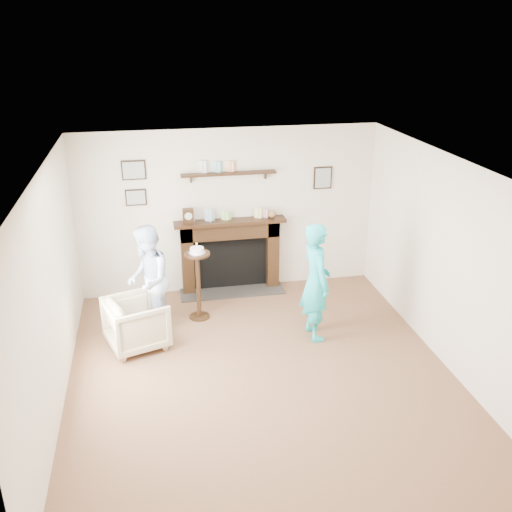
{
  "coord_description": "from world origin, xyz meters",
  "views": [
    {
      "loc": [
        -1.16,
        -5.62,
        3.89
      ],
      "look_at": [
        0.11,
        0.9,
        1.16
      ],
      "focal_mm": 40.0,
      "sensor_mm": 36.0,
      "label": 1
    }
  ],
  "objects_px": {
    "man": "(152,330)",
    "armchair": "(139,345)",
    "pedestal_table": "(198,272)",
    "woman": "(313,335)"
  },
  "relations": [
    {
      "from": "man",
      "to": "pedestal_table",
      "type": "xyz_separation_m",
      "value": [
        0.68,
        0.23,
        0.7
      ]
    },
    {
      "from": "armchair",
      "to": "woman",
      "type": "height_order",
      "value": "woman"
    },
    {
      "from": "pedestal_table",
      "to": "armchair",
      "type": "bearing_deg",
      "value": -144.49
    },
    {
      "from": "armchair",
      "to": "pedestal_table",
      "type": "relative_size",
      "value": 0.64
    },
    {
      "from": "man",
      "to": "pedestal_table",
      "type": "bearing_deg",
      "value": 112.31
    },
    {
      "from": "armchair",
      "to": "woman",
      "type": "xyz_separation_m",
      "value": [
        2.31,
        -0.18,
        0.0
      ]
    },
    {
      "from": "armchair",
      "to": "man",
      "type": "xyz_separation_m",
      "value": [
        0.18,
        0.38,
        0.0
      ]
    },
    {
      "from": "man",
      "to": "pedestal_table",
      "type": "distance_m",
      "value": 1.0
    },
    {
      "from": "woman",
      "to": "pedestal_table",
      "type": "relative_size",
      "value": 1.4
    },
    {
      "from": "man",
      "to": "armchair",
      "type": "bearing_deg",
      "value": -21.75
    }
  ]
}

